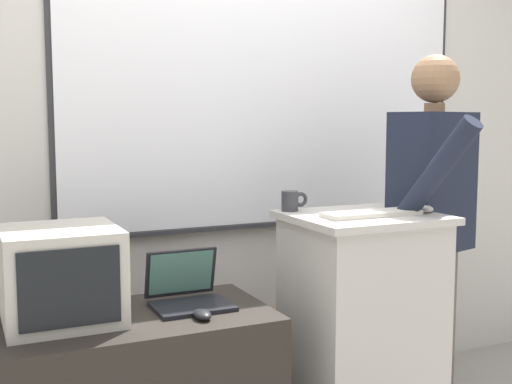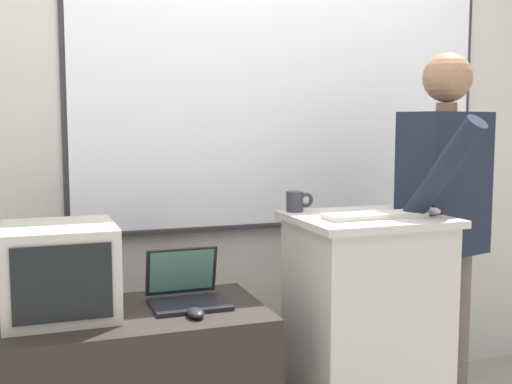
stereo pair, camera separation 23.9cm
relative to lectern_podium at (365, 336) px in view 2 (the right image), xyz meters
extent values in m
cube|color=beige|center=(-0.35, 0.78, 0.82)|extent=(6.40, 0.12, 2.67)
cube|color=#2D2D30|center=(-0.06, 0.72, 1.00)|extent=(2.18, 0.02, 1.28)
cube|color=white|center=(-0.06, 0.71, 1.00)|extent=(2.13, 0.02, 1.23)
cube|color=#2D2D30|center=(-0.06, 0.70, 0.37)|extent=(1.91, 0.04, 0.02)
cube|color=#BCB7AD|center=(0.00, 0.00, -0.02)|extent=(0.56, 0.49, 1.00)
cube|color=#BCB7AD|center=(0.00, 0.00, 0.50)|extent=(0.61, 0.53, 0.03)
cylinder|color=brown|center=(0.31, 0.03, -0.10)|extent=(0.13, 0.13, 0.83)
cylinder|color=brown|center=(0.51, 0.09, -0.10)|extent=(0.13, 0.13, 0.83)
cube|color=black|center=(0.41, 0.06, 0.62)|extent=(0.43, 0.32, 0.62)
cylinder|color=#8C6647|center=(0.41, 0.06, 0.95)|extent=(0.09, 0.09, 0.04)
sphere|color=#8C6647|center=(0.41, 0.06, 1.08)|extent=(0.21, 0.21, 0.21)
cylinder|color=black|center=(0.20, -0.18, 0.66)|extent=(0.19, 0.44, 0.52)
cylinder|color=black|center=(0.62, 0.12, 0.60)|extent=(0.08, 0.08, 0.59)
cube|color=black|center=(-0.74, 0.04, 0.20)|extent=(0.29, 0.22, 0.02)
cube|color=black|center=(-0.74, 0.18, 0.30)|extent=(0.28, 0.06, 0.19)
cube|color=#4C7A6B|center=(-0.74, 0.17, 0.30)|extent=(0.26, 0.04, 0.17)
cube|color=beige|center=(0.00, -0.07, 0.52)|extent=(0.42, 0.12, 0.02)
ellipsoid|color=black|center=(-0.75, -0.10, 0.21)|extent=(0.06, 0.10, 0.03)
ellipsoid|color=silver|center=(0.25, -0.07, 0.53)|extent=(0.06, 0.10, 0.03)
cube|color=#BCB7A8|center=(-1.20, 0.10, 0.36)|extent=(0.40, 0.41, 0.33)
cube|color=black|center=(-1.20, -0.11, 0.36)|extent=(0.32, 0.01, 0.26)
cylinder|color=#333338|center=(-0.24, 0.20, 0.55)|extent=(0.07, 0.07, 0.09)
torus|color=#333338|center=(-0.18, 0.20, 0.56)|extent=(0.06, 0.02, 0.06)
camera|label=1|loc=(-1.51, -2.20, 0.89)|focal=45.00mm
camera|label=2|loc=(-1.29, -2.29, 0.89)|focal=45.00mm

